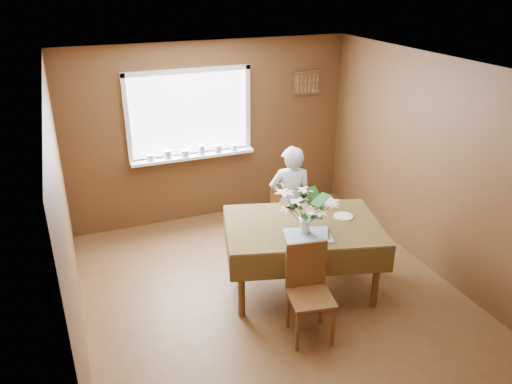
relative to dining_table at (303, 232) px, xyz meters
name	(u,v)px	position (x,y,z in m)	size (l,w,h in m)	color
floor	(274,297)	(-0.36, -0.07, -0.71)	(4.50, 4.50, 0.00)	brown
ceiling	(278,69)	(-0.36, -0.07, 1.79)	(4.50, 4.50, 0.00)	white
wall_back	(211,133)	(-0.36, 2.18, 0.54)	(4.00, 4.00, 0.00)	brown
wall_front	(420,332)	(-0.36, -2.32, 0.54)	(4.00, 4.00, 0.00)	brown
wall_left	(67,229)	(-2.36, -0.07, 0.54)	(4.50, 4.50, 0.00)	brown
wall_right	(436,168)	(1.64, -0.07, 0.54)	(4.50, 4.50, 0.00)	brown
window_assembly	(191,129)	(-0.66, 2.12, 0.64)	(1.72, 0.20, 1.22)	white
spoon_rack	(307,82)	(1.09, 2.14, 1.14)	(0.44, 0.05, 0.33)	brown
dining_table	(303,232)	(0.00, 0.00, 0.00)	(1.91, 1.53, 0.82)	brown
chair_far	(286,211)	(0.22, 0.89, -0.19)	(0.53, 0.53, 0.95)	brown
chair_near	(309,287)	(-0.28, -0.71, -0.19)	(0.47, 0.47, 0.96)	brown
seated_woman	(290,202)	(0.20, 0.74, 0.01)	(0.52, 0.34, 1.44)	white
flower_bouquet	(306,208)	(-0.07, -0.18, 0.39)	(0.52, 0.52, 0.45)	white
side_plate	(343,216)	(0.49, -0.01, 0.11)	(0.22, 0.22, 0.01)	white
table_knife	(329,234)	(0.13, -0.32, 0.11)	(0.02, 0.22, 0.00)	silver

